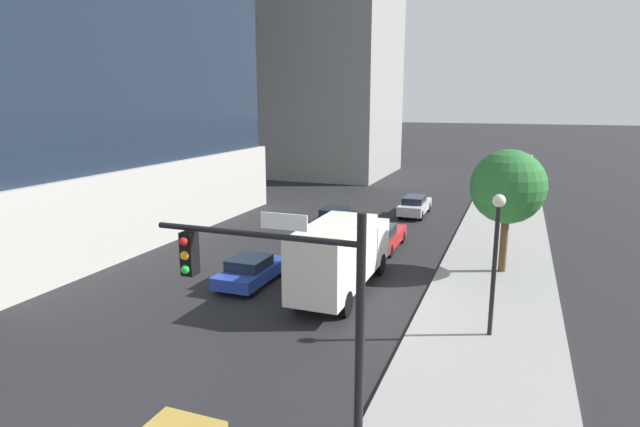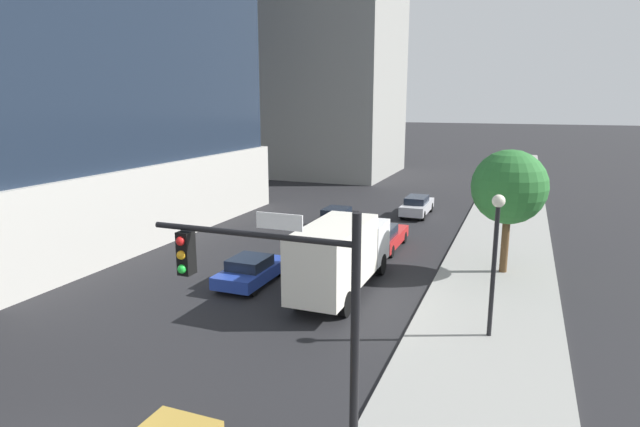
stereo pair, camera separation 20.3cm
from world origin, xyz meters
TOP-DOWN VIEW (x-y plane):
  - sidewalk at (8.83, 20.00)m, footprint 5.36×120.00m
  - construction_building at (-11.59, 50.39)m, footprint 20.91×18.70m
  - traffic_light_pole at (4.73, 3.43)m, footprint 5.11×0.48m
  - street_lamp at (8.95, 11.67)m, footprint 0.44×0.44m
  - street_tree at (9.09, 19.31)m, footprint 3.52×3.52m
  - car_silver at (2.58, 31.12)m, footprint 1.72×4.69m
  - car_blue at (-1.66, 13.71)m, footprint 1.90×4.19m
  - car_black at (-1.66, 25.24)m, footprint 1.84×4.32m
  - car_red at (2.58, 21.40)m, footprint 1.77×4.65m
  - box_truck at (2.58, 14.04)m, footprint 2.25×7.95m

SIDE VIEW (x-z plane):
  - sidewalk at x=8.83m, z-range 0.00..0.15m
  - car_blue at x=-1.66m, z-range -0.01..1.29m
  - car_black at x=-1.66m, z-range -0.01..1.33m
  - car_silver at x=2.58m, z-range 0.02..1.48m
  - car_red at x=2.58m, z-range 0.00..1.51m
  - box_truck at x=2.58m, z-range 0.19..3.45m
  - street_lamp at x=8.95m, z-range 1.00..6.06m
  - traffic_light_pole at x=4.73m, z-range 1.18..7.07m
  - street_tree at x=9.09m, z-range 1.33..7.26m
  - construction_building at x=-11.59m, z-range -3.80..33.68m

